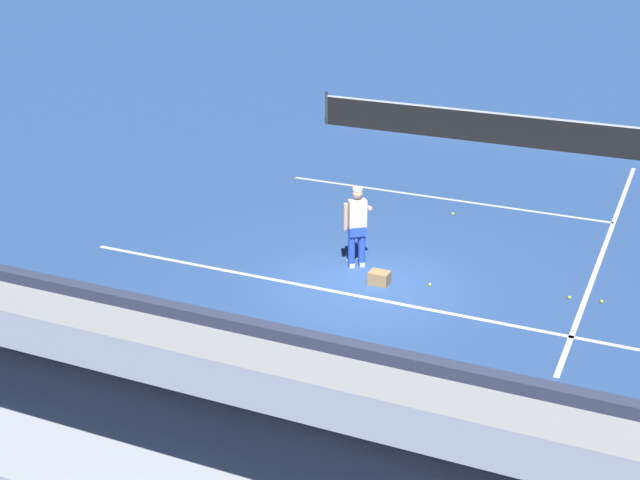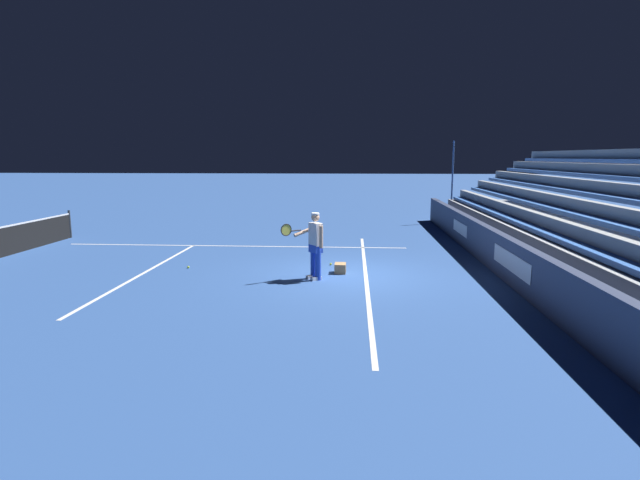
{
  "view_description": "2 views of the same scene",
  "coord_description": "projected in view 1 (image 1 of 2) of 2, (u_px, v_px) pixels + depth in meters",
  "views": [
    {
      "loc": [
        5.63,
        -14.97,
        7.63
      ],
      "look_at": [
        -0.94,
        -0.07,
        0.84
      ],
      "focal_mm": 50.0,
      "sensor_mm": 36.0,
      "label": 1
    },
    {
      "loc": [
        -12.95,
        -0.14,
        3.11
      ],
      "look_at": [
        0.88,
        0.78,
        0.79
      ],
      "focal_mm": 28.0,
      "sensor_mm": 36.0,
      "label": 2
    }
  ],
  "objects": [
    {
      "name": "ground_plane",
      "position": [
        364.0,
        285.0,
        17.67
      ],
      "size": [
        160.0,
        160.0,
        0.0
      ],
      "primitive_type": "plane",
      "color": "#2D5193"
    },
    {
      "name": "court_baseline_white",
      "position": [
        355.0,
        295.0,
        17.25
      ],
      "size": [
        12.0,
        0.1,
        0.01
      ],
      "primitive_type": "cube",
      "color": "white",
      "rests_on": "ground"
    },
    {
      "name": "court_sideline_white",
      "position": [
        605.0,
        246.0,
        19.52
      ],
      "size": [
        0.1,
        12.0,
        0.01
      ],
      "primitive_type": "cube",
      "color": "white",
      "rests_on": "ground"
    },
    {
      "name": "court_service_line_white",
      "position": [
        444.0,
        199.0,
        22.32
      ],
      "size": [
        8.22,
        0.1,
        0.01
      ],
      "primitive_type": "cube",
      "color": "white",
      "rests_on": "ground"
    },
    {
      "name": "back_wall_sponsor_board",
      "position": [
        272.0,
        356.0,
        14.01
      ],
      "size": [
        23.72,
        0.25,
        1.1
      ],
      "color": "#384260",
      "rests_on": "ground"
    },
    {
      "name": "bleacher_stand",
      "position": [
        181.0,
        432.0,
        11.7
      ],
      "size": [
        22.54,
        4.0,
        3.85
      ],
      "color": "#9EA3A8",
      "rests_on": "ground"
    },
    {
      "name": "tennis_player",
      "position": [
        357.0,
        226.0,
        18.21
      ],
      "size": [
        0.64,
        1.05,
        1.71
      ],
      "color": "blue",
      "rests_on": "ground"
    },
    {
      "name": "ball_box_cardboard",
      "position": [
        379.0,
        278.0,
        17.69
      ],
      "size": [
        0.41,
        0.31,
        0.26
      ],
      "primitive_type": "cube",
      "rotation": [
        0.0,
        0.0,
        -0.02
      ],
      "color": "#A87F51",
      "rests_on": "ground"
    },
    {
      "name": "tennis_ball_far_left",
      "position": [
        430.0,
        285.0,
        17.62
      ],
      "size": [
        0.07,
        0.07,
        0.07
      ],
      "primitive_type": "sphere",
      "color": "#CCE533",
      "rests_on": "ground"
    },
    {
      "name": "tennis_ball_toward_net",
      "position": [
        570.0,
        297.0,
        17.1
      ],
      "size": [
        0.07,
        0.07,
        0.07
      ],
      "primitive_type": "sphere",
      "color": "#CCE533",
      "rests_on": "ground"
    },
    {
      "name": "tennis_ball_stray_back",
      "position": [
        602.0,
        301.0,
        16.94
      ],
      "size": [
        0.07,
        0.07,
        0.07
      ],
      "primitive_type": "sphere",
      "color": "#CCE533",
      "rests_on": "ground"
    },
    {
      "name": "tennis_ball_by_box",
      "position": [
        453.0,
        214.0,
        21.25
      ],
      "size": [
        0.07,
        0.07,
        0.07
      ],
      "primitive_type": "sphere",
      "color": "#CCE533",
      "rests_on": "ground"
    },
    {
      "name": "tennis_net",
      "position": [
        495.0,
        128.0,
        26.61
      ],
      "size": [
        11.09,
        0.09,
        1.07
      ],
      "color": "#33383D",
      "rests_on": "ground"
    }
  ]
}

